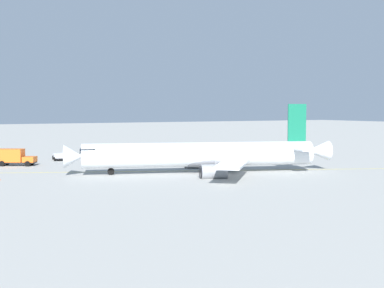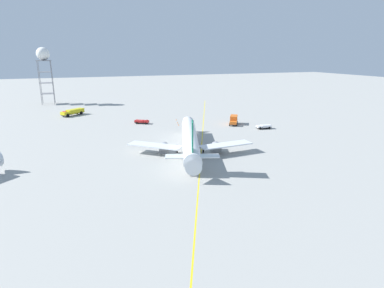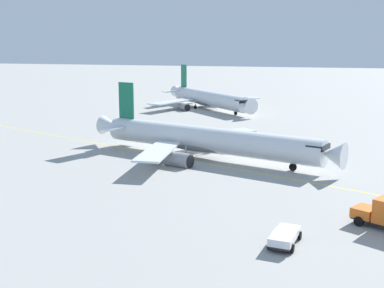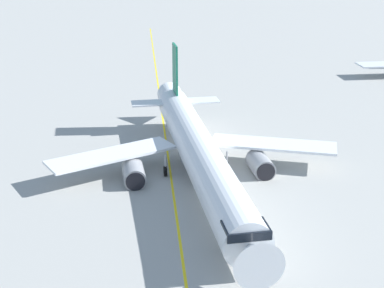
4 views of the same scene
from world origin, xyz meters
The scene contains 11 objects.
ground_plane centered at (0.00, 0.00, 0.00)m, with size 600.00×600.00×0.00m, color #9E9E99.
airliner_main centered at (-2.02, 3.76, 2.85)m, with size 43.09×30.55×11.51m.
catering_truck_truck centered at (-27.49, 29.77, 1.66)m, with size 7.34×5.70×3.10m.
fire_tender_truck centered at (-66.08, -24.37, 1.53)m, with size 8.40×9.53×2.50m.
ops_pickup_truck centered at (-40.13, -1.12, 0.81)m, with size 4.35×5.32×1.41m.
pushback_tug_truck centered at (-17.54, 36.17, 0.80)m, with size 2.85×5.15×1.30m.
radar_tower centered at (-103.76, -35.65, 23.30)m, with size 6.66×6.66×27.71m.
taxiway_centreline centered at (1.84, 5.26, 0.00)m, with size 179.28×77.14×0.01m.
safety_cone_near centered at (-32.77, 10.56, 0.28)m, with size 0.36×0.36×0.55m.
safety_cone_mid centered at (-36.30, 11.33, 0.28)m, with size 0.36×0.36×0.55m.
safety_cone_far centered at (-41.61, 12.50, 0.28)m, with size 0.36×0.36×0.55m.
Camera 2 is at (72.95, -23.53, 24.50)m, focal length 29.82 mm.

